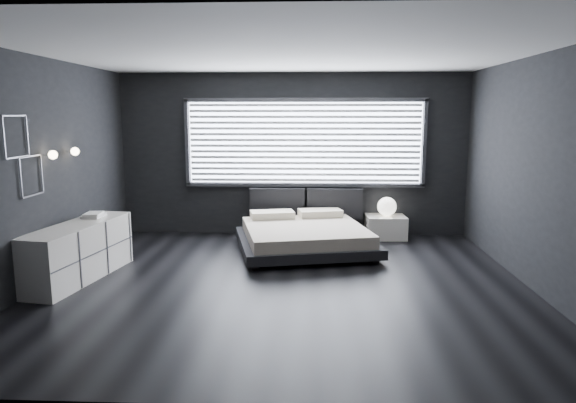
{
  "coord_description": "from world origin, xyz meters",
  "views": [
    {
      "loc": [
        0.32,
        -6.16,
        2.09
      ],
      "look_at": [
        0.0,
        0.85,
        0.9
      ],
      "focal_mm": 32.0,
      "sensor_mm": 36.0,
      "label": 1
    }
  ],
  "objects": [
    {
      "name": "sconce_near",
      "position": [
        -2.88,
        0.05,
        1.6
      ],
      "size": [
        0.18,
        0.11,
        0.11
      ],
      "color": "silver",
      "rests_on": "ground"
    },
    {
      "name": "dresser",
      "position": [
        -2.65,
        0.07,
        0.36
      ],
      "size": [
        0.79,
        1.85,
        0.72
      ],
      "color": "silver",
      "rests_on": "ground"
    },
    {
      "name": "bed",
      "position": [
        0.22,
        1.59,
        0.24
      ],
      "size": [
        2.35,
        2.29,
        0.52
      ],
      "color": "black",
      "rests_on": "ground"
    },
    {
      "name": "orb_lamp",
      "position": [
        1.61,
        2.5,
        0.55
      ],
      "size": [
        0.32,
        0.32,
        0.32
      ],
      "primitive_type": "sphere",
      "color": "white",
      "rests_on": "nightstand"
    },
    {
      "name": "book_stack",
      "position": [
        -2.63,
        0.53,
        0.75
      ],
      "size": [
        0.25,
        0.32,
        0.06
      ],
      "color": "silver",
      "rests_on": "dresser"
    },
    {
      "name": "window",
      "position": [
        0.2,
        2.7,
        1.61
      ],
      "size": [
        4.14,
        0.09,
        1.52
      ],
      "color": "white",
      "rests_on": "ground"
    },
    {
      "name": "nightstand",
      "position": [
        1.6,
        2.5,
        0.19
      ],
      "size": [
        0.68,
        0.58,
        0.39
      ],
      "primitive_type": "cube",
      "rotation": [
        0.0,
        0.0,
        0.04
      ],
      "color": "silver",
      "rests_on": "ground"
    },
    {
      "name": "room",
      "position": [
        0.0,
        0.0,
        1.4
      ],
      "size": [
        6.04,
        6.0,
        2.8
      ],
      "color": "black",
      "rests_on": "ground"
    },
    {
      "name": "sconce_far",
      "position": [
        -2.88,
        0.65,
        1.6
      ],
      "size": [
        0.18,
        0.11,
        0.11
      ],
      "color": "silver",
      "rests_on": "ground"
    },
    {
      "name": "wall_art_lower",
      "position": [
        -2.98,
        -0.3,
        1.38
      ],
      "size": [
        0.01,
        0.48,
        0.48
      ],
      "color": "#47474C",
      "rests_on": "ground"
    },
    {
      "name": "headboard",
      "position": [
        0.23,
        2.64,
        0.57
      ],
      "size": [
        1.96,
        0.16,
        0.52
      ],
      "color": "black",
      "rests_on": "ground"
    },
    {
      "name": "wall_art_upper",
      "position": [
        -2.98,
        -0.55,
        1.85
      ],
      "size": [
        0.01,
        0.48,
        0.48
      ],
      "color": "#47474C",
      "rests_on": "ground"
    }
  ]
}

